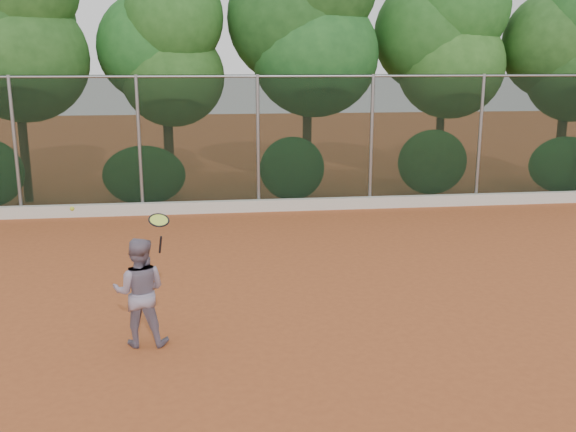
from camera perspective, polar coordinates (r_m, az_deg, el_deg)
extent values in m
plane|color=#A75127|center=(10.29, 0.72, -8.08)|extent=(80.00, 80.00, 0.00)
cube|color=silver|center=(16.75, -2.57, 0.93)|extent=(24.00, 0.20, 0.30)
imported|color=gray|center=(8.97, -13.04, -6.59)|extent=(0.78, 0.63, 1.51)
cube|color=black|center=(16.66, -2.68, 6.44)|extent=(24.00, 0.01, 3.50)
cylinder|color=gray|center=(16.54, -2.74, 12.30)|extent=(24.00, 0.06, 0.06)
cylinder|color=gray|center=(17.24, -23.07, 5.62)|extent=(0.09, 0.09, 3.50)
cylinder|color=gray|center=(16.68, -13.06, 6.12)|extent=(0.09, 0.09, 3.50)
cylinder|color=gray|center=(16.66, -2.68, 6.44)|extent=(0.09, 0.09, 3.50)
cylinder|color=gray|center=(17.17, 7.42, 6.55)|extent=(0.09, 0.09, 3.50)
cylinder|color=gray|center=(18.16, 16.67, 6.48)|extent=(0.09, 0.09, 3.50)
cylinder|color=#482F1B|center=(19.17, -22.38, 5.47)|extent=(0.24, 0.24, 2.90)
ellipsoid|color=#38702A|center=(18.88, -22.53, 12.83)|extent=(3.50, 2.90, 3.40)
ellipsoid|color=#2D6827|center=(19.34, -24.06, 15.66)|extent=(3.80, 3.10, 3.70)
cylinder|color=#402818|center=(18.98, -10.52, 5.42)|extent=(0.28, 0.28, 2.40)
ellipsoid|color=#28571D|center=(18.70, -10.20, 12.08)|extent=(2.90, 2.40, 2.80)
ellipsoid|color=#1E5920|center=(19.03, -11.82, 14.45)|extent=(3.20, 2.70, 3.10)
ellipsoid|color=#23581E|center=(18.53, -10.12, 17.03)|extent=(2.70, 2.30, 2.90)
cylinder|color=#44281A|center=(18.85, 1.70, 6.50)|extent=(0.26, 0.26, 3.00)
ellipsoid|color=#2D762D|center=(18.65, 2.43, 14.12)|extent=(3.60, 3.00, 3.50)
ellipsoid|color=#2B6727|center=(18.91, 0.74, 17.15)|extent=(3.90, 3.20, 3.80)
cylinder|color=#412619|center=(20.12, 13.28, 6.16)|extent=(0.24, 0.24, 2.70)
ellipsoid|color=#2B5D20|center=(19.95, 14.31, 12.82)|extent=(3.20, 2.70, 3.10)
ellipsoid|color=#1F521C|center=(20.07, 12.76, 15.48)|extent=(3.50, 2.90, 3.40)
ellipsoid|color=#1F591E|center=(19.96, 14.99, 17.68)|extent=(3.00, 2.50, 3.10)
cylinder|color=#3B2317|center=(21.36, 23.03, 5.59)|extent=(0.28, 0.28, 2.50)
ellipsoid|color=#2E5E24|center=(21.23, 24.20, 11.55)|extent=(3.00, 2.50, 2.90)
ellipsoid|color=#356A28|center=(21.24, 22.80, 13.85)|extent=(3.30, 2.80, 3.20)
ellipsoid|color=#2B6325|center=(17.60, -12.67, 3.55)|extent=(2.20, 1.16, 1.60)
ellipsoid|color=#286B29|center=(17.67, 0.37, 4.24)|extent=(1.80, 1.04, 1.76)
ellipsoid|color=#356F2A|center=(18.61, 12.71, 4.69)|extent=(2.00, 1.10, 1.84)
ellipsoid|color=#2D772D|center=(20.35, 23.36, 4.22)|extent=(2.16, 1.12, 1.64)
cylinder|color=black|center=(8.65, -11.28, -2.52)|extent=(0.07, 0.16, 0.26)
torus|color=black|center=(8.51, -11.41, -0.36)|extent=(0.34, 0.33, 0.14)
cylinder|color=#CEEC45|center=(8.51, -11.41, -0.36)|extent=(0.29, 0.27, 0.11)
sphere|color=#BACC2E|center=(9.11, -18.64, 0.62)|extent=(0.06, 0.06, 0.06)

